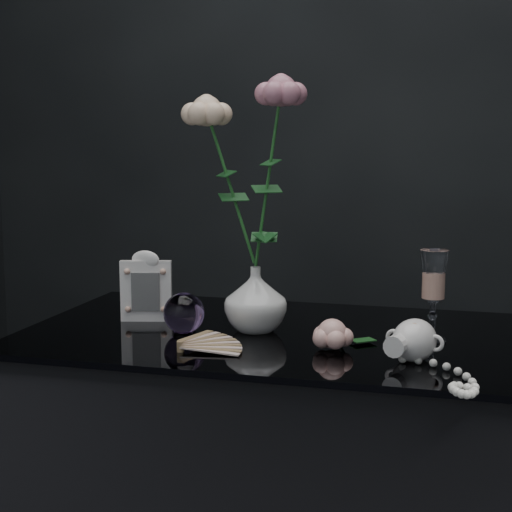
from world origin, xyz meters
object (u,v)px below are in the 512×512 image
(paperweight, at_px, (184,313))
(vase, at_px, (256,299))
(wine_glass, at_px, (433,296))
(picture_frame, at_px, (146,286))
(pearl_jar, at_px, (414,338))
(loose_rose, at_px, (332,334))

(paperweight, bearing_deg, vase, 22.51)
(wine_glass, bearing_deg, paperweight, -171.79)
(paperweight, bearing_deg, picture_frame, 144.90)
(picture_frame, xyz_separation_m, paperweight, (0.11, -0.08, -0.03))
(vase, bearing_deg, paperweight, -157.49)
(pearl_jar, bearing_deg, loose_rose, -175.93)
(paperweight, bearing_deg, wine_glass, 8.21)
(wine_glass, xyz_separation_m, paperweight, (-0.47, -0.07, -0.05))
(vase, bearing_deg, picture_frame, 174.00)
(picture_frame, relative_size, pearl_jar, 0.56)
(picture_frame, bearing_deg, loose_rose, -30.77)
(wine_glass, distance_m, paperweight, 0.47)
(picture_frame, xyz_separation_m, loose_rose, (0.41, -0.12, -0.05))
(vase, height_order, wine_glass, wine_glass)
(wine_glass, height_order, picture_frame, wine_glass)
(picture_frame, bearing_deg, paperweight, -49.44)
(vase, xyz_separation_m, paperweight, (-0.13, -0.05, -0.02))
(picture_frame, distance_m, loose_rose, 0.43)
(vase, xyz_separation_m, picture_frame, (-0.24, 0.03, 0.01))
(pearl_jar, bearing_deg, picture_frame, -179.41)
(loose_rose, distance_m, pearl_jar, 0.15)
(pearl_jar, bearing_deg, paperweight, -173.46)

